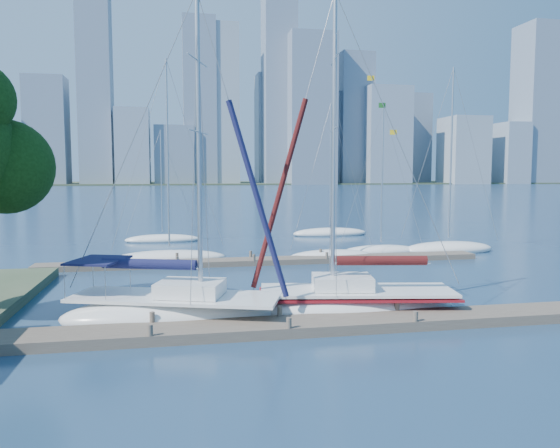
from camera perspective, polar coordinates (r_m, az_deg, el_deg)
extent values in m
plane|color=#18324E|center=(21.48, 0.44, -11.20)|extent=(700.00, 700.00, 0.00)
cube|color=brown|center=(21.42, 0.44, -10.69)|extent=(26.00, 2.00, 0.40)
cube|color=brown|center=(37.17, -1.38, -3.88)|extent=(30.00, 1.80, 0.36)
cube|color=#38472D|center=(340.27, -10.22, 4.17)|extent=(800.00, 100.00, 1.50)
sphere|color=black|center=(26.07, -26.78, 5.36)|extent=(4.03, 4.03, 4.03)
ellipsoid|color=white|center=(23.28, -10.84, -9.31)|extent=(9.71, 5.80, 1.62)
cube|color=white|center=(23.10, -10.87, -7.50)|extent=(8.99, 5.35, 0.13)
cube|color=white|center=(22.82, -9.34, -6.65)|extent=(3.08, 2.69, 0.59)
cylinder|color=silver|center=(22.24, -8.48, 7.93)|extent=(0.19, 0.19, 12.13)
cylinder|color=silver|center=(23.23, -13.52, -4.35)|extent=(4.18, 1.49, 0.11)
cylinder|color=#111239|center=(23.21, -13.53, -4.09)|extent=(3.95, 1.69, 0.43)
cube|color=#111239|center=(24.08, -18.45, -3.62)|extent=(2.66, 3.05, 0.09)
ellipsoid|color=white|center=(24.43, 7.98, -8.58)|extent=(9.40, 4.47, 1.58)
cube|color=white|center=(24.27, 8.00, -6.88)|extent=(8.71, 4.12, 0.13)
cube|color=white|center=(24.10, 6.51, -6.05)|extent=(2.83, 2.33, 0.58)
cylinder|color=silver|center=(23.62, 5.64, 8.33)|extent=(0.19, 0.19, 12.61)
cylinder|color=silver|center=(24.23, 10.57, -4.02)|extent=(4.23, 0.84, 0.11)
cylinder|color=#3D0F0D|center=(24.22, 10.57, -3.77)|extent=(3.95, 1.09, 0.42)
cube|color=maroon|center=(24.30, 7.99, -7.30)|extent=(8.91, 4.27, 0.11)
ellipsoid|color=white|center=(38.91, -11.46, -3.53)|extent=(8.16, 4.08, 1.15)
cylinder|color=silver|center=(38.48, -11.66, 7.20)|extent=(0.13, 0.13, 12.82)
ellipsoid|color=white|center=(39.45, 5.44, -3.37)|extent=(6.36, 2.46, 0.97)
cylinder|color=silver|center=(39.01, 5.51, 5.36)|extent=(0.11, 0.11, 10.57)
ellipsoid|color=white|center=(42.48, 10.50, -2.82)|extent=(6.37, 4.13, 0.98)
cylinder|color=silver|center=(42.07, 10.63, 4.99)|extent=(0.11, 0.11, 10.11)
ellipsoid|color=white|center=(44.50, 17.19, -2.53)|extent=(7.75, 4.63, 1.25)
cylinder|color=silver|center=(44.14, 17.45, 7.03)|extent=(0.14, 0.14, 12.98)
ellipsoid|color=white|center=(50.19, -12.17, -1.61)|extent=(6.88, 4.34, 0.99)
cylinder|color=silver|center=(49.84, -12.28, 4.39)|extent=(0.11, 0.11, 9.07)
ellipsoid|color=white|center=(54.27, 5.24, -0.97)|extent=(7.80, 4.22, 1.13)
cylinder|color=silver|center=(53.95, 5.30, 6.21)|extent=(0.12, 0.12, 11.92)
cube|color=slate|center=(315.41, -23.16, 8.89)|extent=(20.47, 17.63, 56.55)
cube|color=gray|center=(332.72, -18.53, 7.19)|extent=(14.11, 17.61, 37.47)
cube|color=#8294A8|center=(306.24, -15.10, 7.76)|extent=(17.61, 19.81, 40.66)
cube|color=slate|center=(307.04, -10.99, 7.04)|extent=(21.15, 16.86, 32.10)
cube|color=gray|center=(313.03, -6.29, 12.23)|extent=(20.31, 14.99, 88.27)
cube|color=#8294A8|center=(330.68, -1.12, 9.81)|extent=(15.67, 17.46, 64.47)
cube|color=slate|center=(309.99, 3.27, 11.81)|extent=(25.86, 18.95, 82.76)
cube|color=gray|center=(329.71, 6.05, 8.84)|extent=(14.04, 17.11, 53.44)
cube|color=#8294A8|center=(323.58, 11.02, 9.02)|extent=(25.21, 18.80, 55.45)
cube|color=slate|center=(363.35, 13.88, 8.60)|extent=(15.78, 17.52, 56.25)
cube|color=gray|center=(343.41, 18.60, 7.27)|extent=(22.70, 23.94, 39.25)
cube|color=#8294A8|center=(359.33, 22.84, 6.80)|extent=(15.49, 21.38, 36.38)
cube|color=slate|center=(375.13, 25.25, 11.18)|extent=(22.19, 23.60, 95.81)
cube|color=gray|center=(406.09, 26.74, 9.59)|extent=(15.60, 17.08, 81.11)
cube|color=slate|center=(317.67, -18.77, 14.95)|extent=(16.86, 18.00, 121.96)
cube|color=slate|center=(313.01, -8.42, 12.47)|extent=(17.93, 18.00, 91.09)
cube|color=slate|center=(320.35, -0.10, 14.98)|extent=(18.08, 18.00, 120.17)
cube|color=slate|center=(328.72, 7.77, 10.77)|extent=(19.12, 18.00, 75.66)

